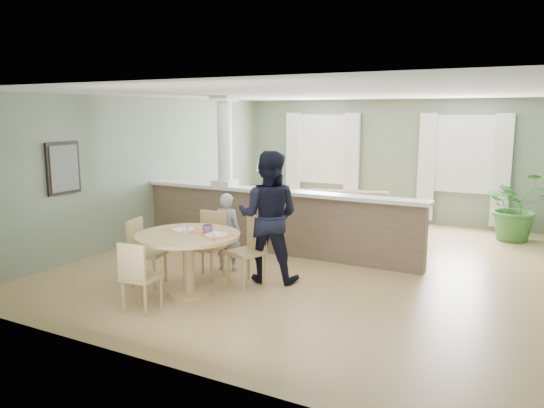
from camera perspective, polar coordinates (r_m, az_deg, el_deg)
The scene contains 12 objects.
ground at distance 8.74m, azimuth 4.81°, elevation -6.23°, with size 8.00×8.00×0.00m, color tan.
room_shell at distance 9.01m, azimuth 6.42°, elevation 5.94°, with size 7.02×8.02×2.71m.
pony_wall at distance 9.18m, azimuth -0.26°, elevation -0.88°, with size 5.32×0.38×2.70m.
sofa at distance 10.15m, azimuth 5.74°, elevation -1.34°, with size 3.11×1.22×0.91m, color olive.
houseplant at distance 11.06m, azimuth 24.75°, elevation -0.19°, with size 1.19×1.03×1.32m, color #33692A.
dining_table at distance 7.13m, azimuth -8.93°, elevation -4.52°, with size 1.38×1.38×0.94m.
chair_far_boy at distance 7.88m, azimuth -6.76°, elevation -4.02°, with size 0.48×0.48×0.97m.
chair_far_man at distance 7.53m, azimuth -2.36°, elevation -4.66°, with size 0.56×0.56×0.96m.
chair_near at distance 6.65m, azimuth -14.24°, elevation -7.32°, with size 0.44×0.44×0.89m.
chair_side at distance 7.69m, azimuth -13.69°, elevation -4.71°, with size 0.51×0.51×0.94m.
child_person at distance 8.17m, azimuth -4.87°, elevation -3.00°, with size 0.44×0.29×1.21m, color #98989C.
man_person at distance 7.58m, azimuth -0.38°, elevation -1.35°, with size 0.92×0.71×1.89m, color black.
Camera 1 is at (3.37, -7.70, 2.42)m, focal length 35.00 mm.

